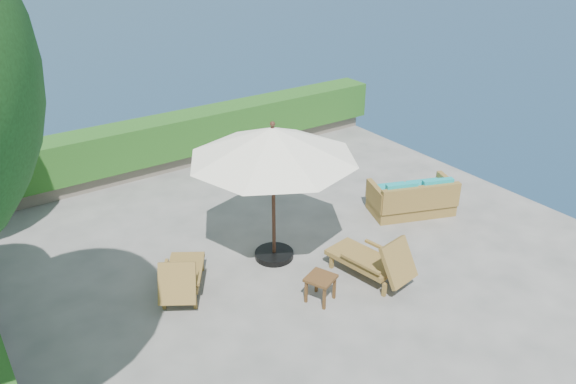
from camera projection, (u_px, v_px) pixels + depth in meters
ground at (299, 262)px, 10.76m from camera, size 12.00×12.00×0.00m
foundation at (298, 326)px, 11.45m from camera, size 12.00×12.00×3.00m
ocean at (298, 379)px, 12.09m from camera, size 600.00×600.00×0.00m
planter_wall_far at (176, 160)px, 14.81m from camera, size 12.00×0.60×0.36m
hedge_far at (173, 136)px, 14.51m from camera, size 12.40×0.90×1.00m
patio_umbrella at (273, 145)px, 9.88m from camera, size 3.41×3.41×2.78m
lounge_left at (182, 276)px, 9.73m from camera, size 1.34×1.61×0.87m
lounge_right at (374, 260)px, 10.11m from camera, size 0.94×1.73×0.95m
side_table at (321, 281)px, 9.54m from camera, size 0.60×0.60×0.48m
wicker_loveseat at (413, 199)px, 12.39m from camera, size 2.03×1.51×0.89m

